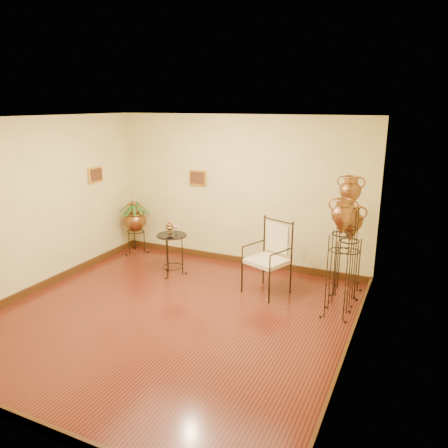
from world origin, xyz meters
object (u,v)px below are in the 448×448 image
at_px(armchair, 267,258).
at_px(side_table, 172,254).
at_px(amphora_tall, 347,239).
at_px(planter_urn, 135,218).
at_px(amphora_mid, 339,258).

distance_m(armchair, side_table, 1.80).
relative_size(amphora_tall, planter_urn, 1.53).
xyz_separation_m(amphora_tall, armchair, (-1.18, -0.21, -0.42)).
relative_size(amphora_mid, armchair, 1.48).
bearing_deg(armchair, side_table, -160.22).
height_order(amphora_tall, amphora_mid, amphora_tall).
height_order(planter_urn, side_table, planter_urn).
relative_size(amphora_tall, armchair, 1.68).
xyz_separation_m(planter_urn, side_table, (1.33, -0.74, -0.33)).
xyz_separation_m(amphora_mid, armchair, (-1.18, 0.32, -0.29)).
bearing_deg(amphora_tall, armchair, -170.03).
height_order(amphora_mid, armchair, amphora_mid).
bearing_deg(side_table, amphora_tall, 3.37).
bearing_deg(planter_urn, armchair, -13.87).
distance_m(amphora_tall, planter_urn, 4.35).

